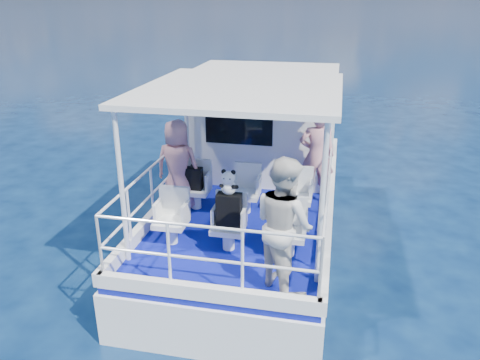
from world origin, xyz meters
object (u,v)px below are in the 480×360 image
passenger_stbd_aft (284,224)px  backpack_center (229,211)px  panda (229,182)px  passenger_port_fwd (178,165)px

passenger_stbd_aft → backpack_center: size_ratio=3.31×
backpack_center → panda: bearing=145.1°
passenger_port_fwd → passenger_stbd_aft: bearing=137.2°
passenger_port_fwd → backpack_center: (1.22, -1.29, -0.16)m
backpack_center → panda: (-0.01, 0.00, 0.45)m
passenger_stbd_aft → backpack_center: (-0.88, 0.72, -0.24)m
passenger_port_fwd → passenger_stbd_aft: 2.90m
backpack_center → panda: 0.45m
backpack_center → passenger_port_fwd: bearing=133.4°
passenger_port_fwd → passenger_stbd_aft: (2.09, -2.01, 0.08)m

